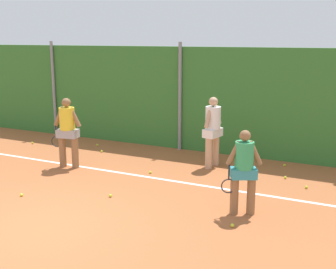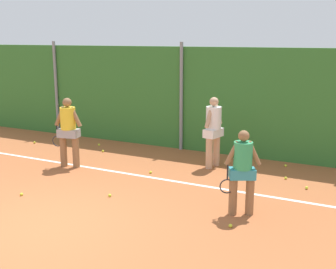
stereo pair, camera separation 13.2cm
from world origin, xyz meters
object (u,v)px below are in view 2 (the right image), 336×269
player_backcourt_far (213,128)px  tennis_ball_7 (21,194)px  player_midcourt (68,129)px  tennis_ball_4 (110,195)px  tennis_ball_1 (307,188)px  tennis_ball_9 (286,178)px  tennis_ball_10 (151,172)px  player_foreground_near (242,168)px  tennis_ball_2 (230,226)px  tennis_ball_3 (34,142)px  tennis_ball_6 (286,166)px  tennis_ball_0 (103,151)px  tennis_ball_11 (99,145)px

player_backcourt_far → tennis_ball_7: size_ratio=27.50×
player_midcourt → tennis_ball_4: (2.13, -1.35, -0.97)m
player_backcourt_far → tennis_ball_7: bearing=-26.5°
player_backcourt_far → tennis_ball_1: bearing=86.0°
player_midcourt → player_backcourt_far: 3.69m
tennis_ball_1 → tennis_ball_7: same height
player_midcourt → tennis_ball_9: size_ratio=27.20×
tennis_ball_10 → player_foreground_near: bearing=-27.6°
tennis_ball_10 → tennis_ball_2: bearing=-37.0°
tennis_ball_1 → tennis_ball_3: 8.40m
player_midcourt → tennis_ball_6: size_ratio=27.20×
tennis_ball_1 → tennis_ball_4: bearing=-147.4°
player_midcourt → player_backcourt_far: (3.31, 1.64, 0.01)m
player_backcourt_far → tennis_ball_9: size_ratio=27.50×
player_foreground_near → tennis_ball_10: size_ratio=24.66×
player_midcourt → tennis_ball_3: bearing=-41.2°
tennis_ball_7 → tennis_ball_10: (1.72, 2.55, 0.00)m
player_foreground_near → player_backcourt_far: player_backcourt_far is taller
tennis_ball_4 → tennis_ball_9: bearing=42.3°
tennis_ball_1 → tennis_ball_0: bearing=174.1°
tennis_ball_9 → tennis_ball_6: bearing=101.6°
tennis_ball_0 → tennis_ball_6: bearing=9.9°
tennis_ball_4 → tennis_ball_10: (0.01, 1.77, 0.00)m
player_foreground_near → player_midcourt: (-4.87, 1.00, 0.10)m
tennis_ball_1 → tennis_ball_9: size_ratio=1.00×
tennis_ball_2 → tennis_ball_3: bearing=157.4°
tennis_ball_4 → tennis_ball_7: same height
tennis_ball_4 → tennis_ball_6: same height
player_midcourt → tennis_ball_1: 5.93m
tennis_ball_0 → tennis_ball_3: same height
tennis_ball_3 → tennis_ball_4: (4.75, -2.82, 0.00)m
player_foreground_near → tennis_ball_4: player_foreground_near is taller
tennis_ball_1 → tennis_ball_6: size_ratio=1.00×
tennis_ball_0 → tennis_ball_1: same height
tennis_ball_9 → tennis_ball_0: bearing=178.7°
tennis_ball_1 → tennis_ball_4: (-3.63, -2.32, 0.00)m
player_foreground_near → tennis_ball_4: size_ratio=24.66×
tennis_ball_6 → tennis_ball_11: same height
tennis_ball_7 → player_midcourt: bearing=101.2°
tennis_ball_0 → tennis_ball_11: (-0.54, 0.56, 0.00)m
player_midcourt → tennis_ball_4: 2.70m
player_midcourt → tennis_ball_9: (5.22, 1.45, -0.97)m
tennis_ball_7 → tennis_ball_11: bearing=103.6°
tennis_ball_1 → tennis_ball_11: bearing=169.7°
player_foreground_near → tennis_ball_6: bearing=-118.9°
tennis_ball_0 → tennis_ball_4: (2.21, -2.92, 0.00)m
tennis_ball_1 → tennis_ball_11: size_ratio=1.00×
player_backcourt_far → tennis_ball_3: player_backcourt_far is taller
player_midcourt → tennis_ball_2: size_ratio=27.20×
tennis_ball_1 → tennis_ball_7: 6.18m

